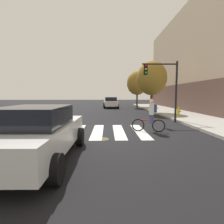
{
  "coord_description": "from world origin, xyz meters",
  "views": [
    {
      "loc": [
        0.61,
        -9.19,
        1.91
      ],
      "look_at": [
        0.85,
        0.75,
        0.95
      ],
      "focal_mm": 28.58,
      "sensor_mm": 36.0,
      "label": 1
    }
  ],
  "objects": [
    {
      "name": "sedan_mid",
      "position": [
        1.05,
        17.08,
        0.81
      ],
      "size": [
        2.3,
        4.63,
        1.57
      ],
      "color": "silver",
      "rests_on": "ground"
    },
    {
      "name": "sedan_near",
      "position": [
        -1.43,
        -4.06,
        0.82
      ],
      "size": [
        2.23,
        4.63,
        1.59
      ],
      "color": "silver",
      "rests_on": "ground"
    },
    {
      "name": "fire_hydrant",
      "position": [
        6.65,
        5.75,
        0.53
      ],
      "size": [
        0.33,
        0.22,
        0.78
      ],
      "color": "gold",
      "rests_on": "sidewalk"
    },
    {
      "name": "traffic_light_near",
      "position": [
        4.53,
        3.1,
        2.86
      ],
      "size": [
        2.47,
        0.28,
        4.2
      ],
      "color": "black",
      "rests_on": "ground"
    },
    {
      "name": "ground_plane",
      "position": [
        0.0,
        0.0,
        0.0
      ],
      "size": [
        120.0,
        120.0,
        0.0
      ],
      "primitive_type": "plane",
      "color": "black"
    },
    {
      "name": "street_tree_near",
      "position": [
        5.07,
        8.87,
        3.58
      ],
      "size": [
        2.98,
        2.98,
        5.3
      ],
      "color": "#4C3823",
      "rests_on": "ground"
    },
    {
      "name": "manhole_cover",
      "position": [
        0.34,
        -1.6,
        0.0
      ],
      "size": [
        0.64,
        0.64,
        0.01
      ],
      "primitive_type": "cylinder",
      "color": "#473D1E",
      "rests_on": "ground"
    },
    {
      "name": "cyclist",
      "position": [
        2.83,
        -0.14,
        0.84
      ],
      "size": [
        1.67,
        0.48,
        1.69
      ],
      "color": "black",
      "rests_on": "ground"
    },
    {
      "name": "crosswalk_stripes",
      "position": [
        0.08,
        0.0,
        0.01
      ],
      "size": [
        4.99,
        3.82,
        0.01
      ],
      "color": "silver",
      "rests_on": "ground"
    },
    {
      "name": "street_tree_mid",
      "position": [
        4.98,
        17.2,
        3.63
      ],
      "size": [
        3.02,
        3.02,
        5.38
      ],
      "color": "#4C3823",
      "rests_on": "ground"
    }
  ]
}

